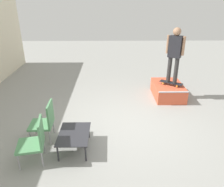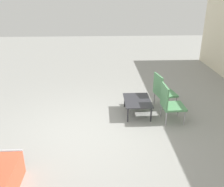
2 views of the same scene
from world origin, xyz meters
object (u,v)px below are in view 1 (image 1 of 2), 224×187
coffee_table (74,135)px  patio_chair_left (35,140)px  skateboard_on_ramp (171,83)px  skate_ramp_box (168,90)px  person_skater (175,51)px  patio_chair_right (45,120)px

coffee_table → patio_chair_left: bearing=117.0°
coffee_table → patio_chair_left: 0.82m
coffee_table → skateboard_on_ramp: bearing=-46.6°
skate_ramp_box → person_skater: (-0.09, -0.06, 1.35)m
skateboard_on_ramp → person_skater: person_skater is taller
skate_ramp_box → coffee_table: bearing=134.9°
skate_ramp_box → person_skater: bearing=-147.4°
skateboard_on_ramp → patio_chair_right: patio_chair_right is taller
patio_chair_left → patio_chair_right: (0.76, -0.00, 0.00)m
person_skater → coffee_table: (-2.66, 2.81, -1.22)m
person_skater → skate_ramp_box: bearing=-24.0°
skateboard_on_ramp → person_skater: 1.04m
patio_chair_left → patio_chair_right: 0.76m
skateboard_on_ramp → person_skater: size_ratio=0.42×
person_skater → coffee_table: person_skater is taller
coffee_table → patio_chair_left: size_ratio=0.98×
person_skater → coffee_table: bearing=76.8°
patio_chair_right → person_skater: bearing=120.5°
skate_ramp_box → coffee_table: size_ratio=1.45×
skate_ramp_box → skateboard_on_ramp: size_ratio=1.84×
skate_ramp_box → patio_chair_right: size_ratio=1.43×
patio_chair_left → person_skater: bearing=119.6°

